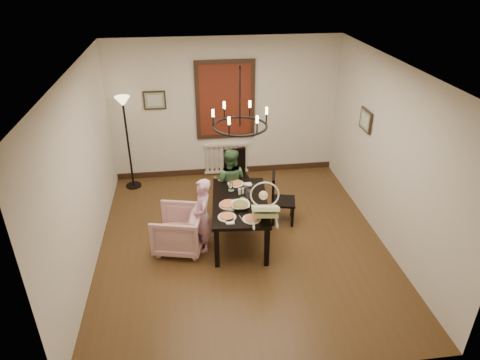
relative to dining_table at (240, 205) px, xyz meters
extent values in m
cube|color=#4B3219|center=(0.02, -0.12, -0.63)|extent=(4.50, 5.00, 0.01)
cube|color=white|center=(0.02, -0.12, 2.17)|extent=(4.50, 5.00, 0.01)
cube|color=beige|center=(0.02, 2.38, 0.77)|extent=(4.50, 0.01, 2.80)
cube|color=beige|center=(-2.23, -0.12, 0.77)|extent=(0.01, 5.00, 2.80)
cube|color=beige|center=(2.27, -0.12, 0.77)|extent=(0.01, 5.00, 2.80)
cube|color=black|center=(0.00, 0.00, 0.06)|extent=(0.98, 1.58, 0.05)
cube|color=black|center=(-0.43, -0.66, -0.30)|extent=(0.07, 0.07, 0.66)
cube|color=black|center=(-0.30, 0.73, -0.30)|extent=(0.07, 0.07, 0.66)
cube|color=black|center=(0.30, -0.73, -0.30)|extent=(0.07, 0.07, 0.66)
cube|color=black|center=(0.43, 0.66, -0.30)|extent=(0.07, 0.07, 0.66)
imported|color=#C9999B|center=(-0.97, -0.13, -0.29)|extent=(0.90, 0.88, 0.68)
imported|color=#D294AF|center=(-0.60, -0.19, -0.12)|extent=(0.25, 0.38, 1.01)
imported|color=#375D37|center=(-0.07, 0.79, -0.11)|extent=(0.59, 0.52, 1.03)
imported|color=white|center=(-0.02, -0.20, 0.13)|extent=(0.35, 0.35, 0.09)
cylinder|color=tan|center=(-0.19, -0.12, 0.10)|extent=(0.29, 0.29, 0.04)
cylinder|color=silver|center=(0.15, 0.06, 0.16)|extent=(0.08, 0.08, 0.16)
cube|color=#622613|center=(0.02, 2.34, 0.97)|extent=(1.00, 0.03, 1.40)
cube|color=black|center=(-1.33, 2.35, 1.02)|extent=(0.42, 0.03, 0.36)
cube|color=black|center=(2.23, 0.78, 1.02)|extent=(0.03, 0.42, 0.36)
torus|color=black|center=(0.00, 0.00, 1.32)|extent=(0.80, 0.80, 0.04)
camera|label=1|loc=(-0.74, -5.68, 3.51)|focal=32.00mm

